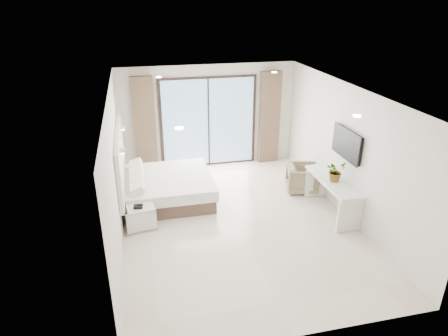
# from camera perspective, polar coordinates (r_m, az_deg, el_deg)

# --- Properties ---
(ground) EXTENTS (6.20, 6.20, 0.00)m
(ground) POSITION_cam_1_polar(r_m,az_deg,el_deg) (8.31, 1.90, -7.63)
(ground) COLOR beige
(ground) RESTS_ON ground
(room_shell) EXTENTS (4.62, 6.22, 2.72)m
(room_shell) POSITION_cam_1_polar(r_m,az_deg,el_deg) (8.37, -0.81, 4.61)
(room_shell) COLOR silver
(room_shell) RESTS_ON ground
(bed) EXTENTS (1.98, 1.89, 0.69)m
(bed) POSITION_cam_1_polar(r_m,az_deg,el_deg) (9.11, -8.22, -2.80)
(bed) COLOR brown
(bed) RESTS_ON ground
(nightstand) EXTENTS (0.58, 0.50, 0.48)m
(nightstand) POSITION_cam_1_polar(r_m,az_deg,el_deg) (8.15, -11.72, -6.90)
(nightstand) COLOR silver
(nightstand) RESTS_ON ground
(phone) EXTENTS (0.19, 0.15, 0.06)m
(phone) POSITION_cam_1_polar(r_m,az_deg,el_deg) (7.98, -12.17, -5.41)
(phone) COLOR black
(phone) RESTS_ON nightstand
(console_desk) EXTENTS (0.53, 1.69, 0.77)m
(console_desk) POSITION_cam_1_polar(r_m,az_deg,el_deg) (8.67, 15.25, -2.85)
(console_desk) COLOR silver
(console_desk) RESTS_ON ground
(plant) EXTENTS (0.50, 0.53, 0.34)m
(plant) POSITION_cam_1_polar(r_m,az_deg,el_deg) (8.49, 15.62, -0.70)
(plant) COLOR #33662D
(plant) RESTS_ON console_desk
(armchair) EXTENTS (0.81, 0.84, 0.71)m
(armchair) POSITION_cam_1_polar(r_m,az_deg,el_deg) (9.57, 11.14, -1.25)
(armchair) COLOR #977C62
(armchair) RESTS_ON ground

